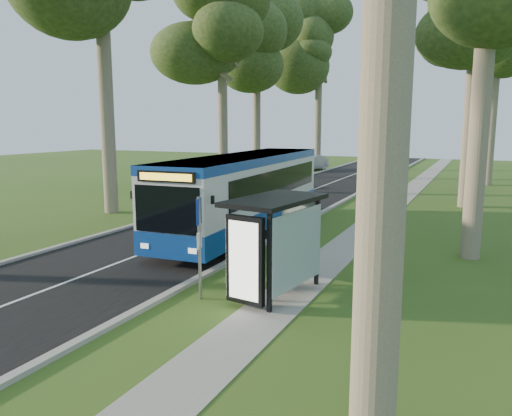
{
  "coord_description": "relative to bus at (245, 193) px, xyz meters",
  "views": [
    {
      "loc": [
        7.78,
        -12.96,
        4.74
      ],
      "look_at": [
        -0.0,
        3.95,
        1.6
      ],
      "focal_mm": 35.0,
      "sensor_mm": 36.0,
      "label": 1
    }
  ],
  "objects": [
    {
      "name": "litter_bin",
      "position": [
        2.74,
        -2.83,
        -1.27
      ],
      "size": [
        0.55,
        0.55,
        0.97
      ],
      "rotation": [
        0.0,
        0.0,
        -0.17
      ],
      "color": "black",
      "rests_on": "ground"
    },
    {
      "name": "road",
      "position": [
        -1.78,
        3.44,
        -1.75
      ],
      "size": [
        7.0,
        100.0,
        0.02
      ],
      "primitive_type": "cube",
      "color": "black",
      "rests_on": "ground"
    },
    {
      "name": "tree_east_d",
      "position": [
        9.72,
        23.44,
        10.03
      ],
      "size": [
        5.2,
        5.2,
        15.93
      ],
      "color": "#7A6B56",
      "rests_on": "ground"
    },
    {
      "name": "kerb_east",
      "position": [
        1.72,
        3.44,
        -1.7
      ],
      "size": [
        0.25,
        100.0,
        0.12
      ],
      "primitive_type": "cube",
      "color": "#9E9B93",
      "rests_on": "ground"
    },
    {
      "name": "bus",
      "position": [
        0.0,
        0.0,
        0.0
      ],
      "size": [
        3.29,
        12.95,
        3.4
      ],
      "rotation": [
        0.0,
        0.0,
        0.05
      ],
      "color": "silver",
      "rests_on": "ground"
    },
    {
      "name": "tree_west_d",
      "position": [
        -9.28,
        21.44,
        10.0
      ],
      "size": [
        5.2,
        5.2,
        15.9
      ],
      "color": "#7A6B56",
      "rests_on": "ground"
    },
    {
      "name": "tree_east_c",
      "position": [
        8.52,
        11.44,
        9.56
      ],
      "size": [
        5.2,
        5.2,
        15.29
      ],
      "color": "#7A6B56",
      "rests_on": "ground"
    },
    {
      "name": "car_silver",
      "position": [
        -6.95,
        29.37,
        -0.96
      ],
      "size": [
        2.88,
        5.12,
        1.6
      ],
      "primitive_type": "imported",
      "rotation": [
        0.0,
        0.0,
        -0.26
      ],
      "color": "#A0A3A7",
      "rests_on": "ground"
    },
    {
      "name": "footpath",
      "position": [
        4.72,
        3.44,
        -1.75
      ],
      "size": [
        1.5,
        100.0,
        0.02
      ],
      "primitive_type": "cube",
      "color": "gray",
      "rests_on": "ground"
    },
    {
      "name": "kerb_west",
      "position": [
        -5.28,
        3.44,
        -1.7
      ],
      "size": [
        0.25,
        100.0,
        0.12
      ],
      "primitive_type": "cube",
      "color": "#9E9B93",
      "rests_on": "ground"
    },
    {
      "name": "centre_line",
      "position": [
        -1.78,
        3.44,
        -1.74
      ],
      "size": [
        0.12,
        100.0,
        0.0
      ],
      "primitive_type": "cube",
      "color": "white",
      "rests_on": "road"
    },
    {
      "name": "tree_west_e",
      "position": [
        -6.78,
        31.44,
        10.84
      ],
      "size": [
        5.2,
        5.2,
        17.03
      ],
      "color": "#7A6B56",
      "rests_on": "ground"
    },
    {
      "name": "tree_west_c",
      "position": [
        -7.28,
        11.44,
        8.85
      ],
      "size": [
        5.2,
        5.2,
        14.32
      ],
      "color": "#7A6B56",
      "rests_on": "ground"
    },
    {
      "name": "bus_shelter",
      "position": [
        4.46,
        -7.44,
        0.18
      ],
      "size": [
        2.17,
        3.41,
        2.74
      ],
      "rotation": [
        0.0,
        0.0,
        -0.15
      ],
      "color": "black",
      "rests_on": "ground"
    },
    {
      "name": "car_white",
      "position": [
        -5.95,
        14.01,
        -1.05
      ],
      "size": [
        1.71,
        4.18,
        1.42
      ],
      "primitive_type": "imported",
      "rotation": [
        0.0,
        0.0,
        0.01
      ],
      "color": "silver",
      "rests_on": "ground"
    },
    {
      "name": "bus_stop_sign",
      "position": [
        2.64,
        -8.26,
        -0.01
      ],
      "size": [
        0.14,
        0.39,
        2.84
      ],
      "rotation": [
        0.0,
        0.0,
        0.26
      ],
      "color": "gray",
      "rests_on": "ground"
    },
    {
      "name": "ground",
      "position": [
        1.72,
        -6.56,
        -1.76
      ],
      "size": [
        120.0,
        120.0,
        0.0
      ],
      "primitive_type": "plane",
      "color": "#32541A",
      "rests_on": "ground"
    }
  ]
}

